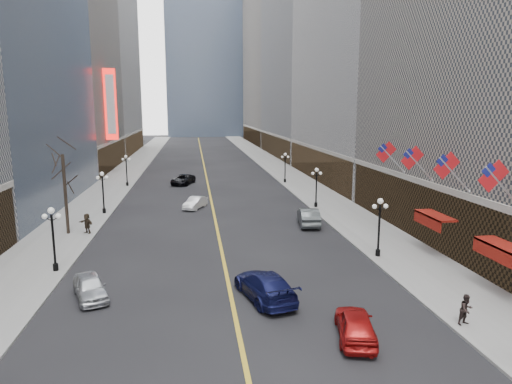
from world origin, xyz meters
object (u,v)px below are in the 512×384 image
object	(u,v)px
car_nb_far	(183,179)
car_nb_mid	(195,203)
car_sb_near	(265,285)
car_sb_mid	(356,324)
streetlamp_east_1	(379,221)
streetlamp_west_2	(103,188)
car_sb_far	(309,217)
streetlamp_west_1	(53,232)
streetlamp_east_3	(285,164)
car_nb_near	(90,287)
streetlamp_west_3	(126,167)
streetlamp_east_2	(316,183)

from	to	relation	value
car_nb_far	car_nb_mid	bearing A→B (deg)	-65.62
car_nb_far	car_sb_near	size ratio (longest dim) A/B	0.94
car_sb_near	car_nb_far	bearing A→B (deg)	-96.61
car_sb_near	car_sb_mid	xyz separation A→B (m)	(3.70, -5.43, -0.08)
car_sb_near	car_sb_mid	bearing A→B (deg)	110.19
streetlamp_east_1	car_sb_mid	world-z (taller)	streetlamp_east_1
streetlamp_west_2	car_sb_far	world-z (taller)	streetlamp_west_2
streetlamp_west_1	car_sb_far	world-z (taller)	streetlamp_west_1
streetlamp_east_3	streetlamp_west_1	bearing A→B (deg)	-123.25
car_nb_far	car_sb_far	xyz separation A→B (m)	(12.73, -26.52, 0.11)
streetlamp_east_3	car_nb_far	size ratio (longest dim) A/B	0.83
streetlamp_west_1	car_sb_near	xyz separation A→B (m)	(13.80, -6.39, -2.07)
car_nb_near	car_nb_mid	size ratio (longest dim) A/B	1.04
streetlamp_west_3	car_sb_far	size ratio (longest dim) A/B	0.87
car_nb_mid	car_sb_near	xyz separation A→B (m)	(4.00, -26.05, 0.17)
streetlamp_west_1	car_nb_mid	xyz separation A→B (m)	(9.80, 19.65, -2.23)
streetlamp_east_2	car_sb_far	xyz separation A→B (m)	(-2.80, -7.53, -2.04)
streetlamp_east_2	car_sb_far	bearing A→B (deg)	-110.40
streetlamp_east_2	car_sb_mid	bearing A→B (deg)	-101.55
streetlamp_west_1	car_nb_mid	bearing A→B (deg)	63.50
streetlamp_east_2	car_nb_far	bearing A→B (deg)	129.28
streetlamp_west_1	car_nb_near	xyz separation A→B (m)	(3.36, -4.89, -2.18)
streetlamp_west_2	car_nb_far	xyz separation A→B (m)	(8.07, 18.99, -2.15)
car_sb_far	streetlamp_east_2	bearing A→B (deg)	-102.89
streetlamp_west_2	car_sb_far	xyz separation A→B (m)	(20.80, -7.53, -2.04)
streetlamp_east_3	car_sb_near	size ratio (longest dim) A/B	0.78
streetlamp_east_3	car_sb_near	distance (m)	43.56
streetlamp_west_3	car_sb_mid	bearing A→B (deg)	-69.89
car_sb_near	streetlamp_east_3	bearing A→B (deg)	-117.15
car_sb_mid	streetlamp_east_3	bearing A→B (deg)	-84.73
car_sb_near	car_sb_far	size ratio (longest dim) A/B	1.10
streetlamp_west_3	streetlamp_west_2	bearing A→B (deg)	-90.00
car_nb_mid	car_sb_mid	distance (m)	32.40
streetlamp_east_3	car_nb_far	world-z (taller)	streetlamp_east_3
car_nb_near	car_sb_far	xyz separation A→B (m)	(17.44, 15.37, 0.14)
streetlamp_east_2	streetlamp_west_1	xyz separation A→B (m)	(-23.60, -18.00, 0.00)
streetlamp_east_1	car_nb_near	world-z (taller)	streetlamp_east_1
streetlamp_west_3	car_sb_far	xyz separation A→B (m)	(20.80, -25.53, -2.04)
car_sb_far	car_nb_near	bearing A→B (deg)	48.89
streetlamp_east_2	streetlamp_west_3	size ratio (longest dim) A/B	1.00
streetlamp_west_1	car_sb_far	xyz separation A→B (m)	(20.80, 10.47, -2.04)
streetlamp_west_1	car_sb_mid	distance (m)	21.23
streetlamp_east_3	streetlamp_west_2	distance (m)	29.68
car_nb_mid	streetlamp_west_2	bearing A→B (deg)	-145.59
car_nb_near	car_sb_far	world-z (taller)	car_sb_far
streetlamp_east_1	streetlamp_west_1	world-z (taller)	same
streetlamp_west_1	car_nb_mid	size ratio (longest dim) A/B	1.11
car_nb_mid	car_sb_far	size ratio (longest dim) A/B	0.78
streetlamp_east_2	car_nb_near	bearing A→B (deg)	-131.47
car_nb_mid	streetlamp_east_1	bearing A→B (deg)	-30.09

